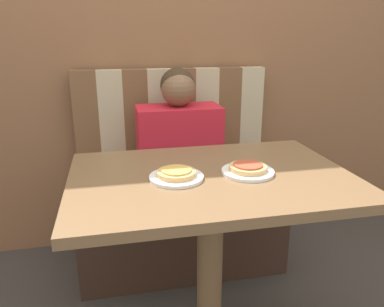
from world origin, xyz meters
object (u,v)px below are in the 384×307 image
Objects in this scene: plate_left at (176,177)px; plate_right at (248,172)px; person at (179,136)px; pizza_left at (176,173)px; pizza_right at (248,167)px.

plate_left and plate_right have the same top height.
plate_right is at bearing -79.14° from person.
person is 3.36× the size of plate_right.
plate_left is (-0.13, -0.68, 0.04)m from person.
pizza_left and pizza_right have the same top height.
pizza_right reaches higher than plate_left.
person is at bearing 100.86° from plate_right.
pizza_right is (0.00, 0.00, 0.02)m from plate_right.
pizza_right is (0.26, 0.00, 0.00)m from pizza_left.
person reaches higher than pizza_right.
pizza_left is at bearing -100.86° from person.
plate_right is (0.13, -0.68, 0.04)m from person.
pizza_left is (-0.13, -0.68, 0.06)m from person.
plate_right is 0.02m from pizza_right.
pizza_right reaches higher than plate_right.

